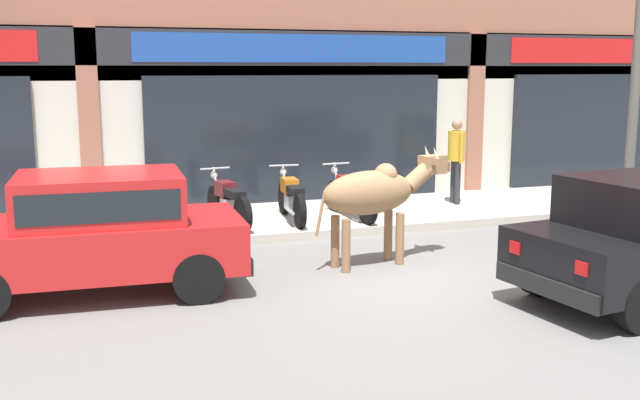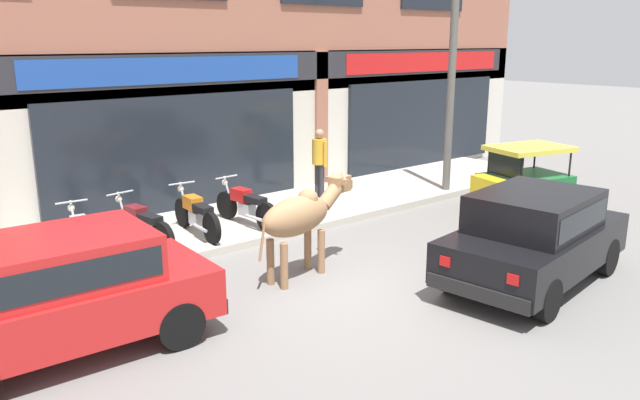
{
  "view_description": "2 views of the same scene",
  "coord_description": "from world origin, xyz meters",
  "px_view_note": "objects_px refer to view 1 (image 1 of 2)",
  "views": [
    {
      "loc": [
        -4.23,
        -8.72,
        2.69
      ],
      "look_at": [
        -0.92,
        1.0,
        0.87
      ],
      "focal_mm": 42.0,
      "sensor_mm": 36.0,
      "label": 1
    },
    {
      "loc": [
        -6.0,
        -6.8,
        3.64
      ],
      "look_at": [
        0.48,
        1.0,
        1.03
      ],
      "focal_mm": 35.0,
      "sensor_mm": 36.0,
      "label": 2
    }
  ],
  "objects_px": {
    "cow": "(374,193)",
    "motorcycle_2": "(291,198)",
    "utility_pole": "(639,32)",
    "pedestrian": "(456,152)",
    "car_1": "(96,228)",
    "motorcycle_1": "(228,202)",
    "motorcycle_3": "(351,195)",
    "motorcycle_0": "(166,206)"
  },
  "relations": [
    {
      "from": "motorcycle_2",
      "to": "motorcycle_0",
      "type": "bearing_deg",
      "value": -177.89
    },
    {
      "from": "cow",
      "to": "pedestrian",
      "type": "bearing_deg",
      "value": 46.38
    },
    {
      "from": "motorcycle_1",
      "to": "utility_pole",
      "type": "relative_size",
      "value": 0.28
    },
    {
      "from": "motorcycle_0",
      "to": "pedestrian",
      "type": "height_order",
      "value": "pedestrian"
    },
    {
      "from": "cow",
      "to": "motorcycle_2",
      "type": "bearing_deg",
      "value": 98.99
    },
    {
      "from": "cow",
      "to": "motorcycle_3",
      "type": "relative_size",
      "value": 1.18
    },
    {
      "from": "motorcycle_1",
      "to": "motorcycle_0",
      "type": "bearing_deg",
      "value": -175.46
    },
    {
      "from": "cow",
      "to": "motorcycle_3",
      "type": "xyz_separation_m",
      "value": [
        0.63,
        2.53,
        -0.47
      ]
    },
    {
      "from": "motorcycle_2",
      "to": "motorcycle_1",
      "type": "bearing_deg",
      "value": 179.81
    },
    {
      "from": "motorcycle_0",
      "to": "motorcycle_2",
      "type": "xyz_separation_m",
      "value": [
        2.09,
        0.08,
        0.0
      ]
    },
    {
      "from": "cow",
      "to": "utility_pole",
      "type": "xyz_separation_m",
      "value": [
        5.98,
        1.96,
        2.33
      ]
    },
    {
      "from": "car_1",
      "to": "motorcycle_3",
      "type": "bearing_deg",
      "value": 32.13
    },
    {
      "from": "car_1",
      "to": "motorcycle_1",
      "type": "xyz_separation_m",
      "value": [
        2.17,
        2.76,
        -0.28
      ]
    },
    {
      "from": "motorcycle_2",
      "to": "car_1",
      "type": "bearing_deg",
      "value": -139.7
    },
    {
      "from": "motorcycle_0",
      "to": "pedestrian",
      "type": "distance_m",
      "value": 5.55
    },
    {
      "from": "cow",
      "to": "pedestrian",
      "type": "relative_size",
      "value": 1.33
    },
    {
      "from": "motorcycle_0",
      "to": "utility_pole",
      "type": "bearing_deg",
      "value": -3.73
    },
    {
      "from": "motorcycle_2",
      "to": "pedestrian",
      "type": "xyz_separation_m",
      "value": [
        3.4,
        0.54,
        0.6
      ]
    },
    {
      "from": "car_1",
      "to": "motorcycle_3",
      "type": "relative_size",
      "value": 2.03
    },
    {
      "from": "motorcycle_1",
      "to": "cow",
      "type": "bearing_deg",
      "value": -60.26
    },
    {
      "from": "motorcycle_3",
      "to": "utility_pole",
      "type": "distance_m",
      "value": 6.06
    },
    {
      "from": "cow",
      "to": "motorcycle_2",
      "type": "xyz_separation_m",
      "value": [
        -0.41,
        2.59,
        -0.47
      ]
    },
    {
      "from": "motorcycle_2",
      "to": "pedestrian",
      "type": "distance_m",
      "value": 3.49
    },
    {
      "from": "motorcycle_1",
      "to": "motorcycle_2",
      "type": "xyz_separation_m",
      "value": [
        1.07,
        -0.0,
        0.0
      ]
    },
    {
      "from": "utility_pole",
      "to": "cow",
      "type": "bearing_deg",
      "value": -161.82
    },
    {
      "from": "cow",
      "to": "motorcycle_3",
      "type": "distance_m",
      "value": 2.65
    },
    {
      "from": "motorcycle_3",
      "to": "pedestrian",
      "type": "height_order",
      "value": "pedestrian"
    },
    {
      "from": "car_1",
      "to": "motorcycle_0",
      "type": "xyz_separation_m",
      "value": [
        1.16,
        2.68,
        -0.28
      ]
    },
    {
      "from": "pedestrian",
      "to": "utility_pole",
      "type": "distance_m",
      "value": 3.89
    },
    {
      "from": "cow",
      "to": "utility_pole",
      "type": "height_order",
      "value": "utility_pole"
    },
    {
      "from": "motorcycle_0",
      "to": "motorcycle_1",
      "type": "distance_m",
      "value": 1.02
    },
    {
      "from": "car_1",
      "to": "pedestrian",
      "type": "distance_m",
      "value": 7.43
    },
    {
      "from": "utility_pole",
      "to": "motorcycle_1",
      "type": "bearing_deg",
      "value": 175.15
    },
    {
      "from": "motorcycle_0",
      "to": "pedestrian",
      "type": "relative_size",
      "value": 1.13
    },
    {
      "from": "car_1",
      "to": "motorcycle_3",
      "type": "xyz_separation_m",
      "value": [
        4.29,
        2.69,
        -0.28
      ]
    },
    {
      "from": "motorcycle_3",
      "to": "cow",
      "type": "bearing_deg",
      "value": -104.04
    },
    {
      "from": "car_1",
      "to": "cow",
      "type": "bearing_deg",
      "value": 2.52
    },
    {
      "from": "utility_pole",
      "to": "pedestrian",
      "type": "bearing_deg",
      "value": 158.58
    },
    {
      "from": "cow",
      "to": "utility_pole",
      "type": "bearing_deg",
      "value": 18.18
    },
    {
      "from": "car_1",
      "to": "utility_pole",
      "type": "bearing_deg",
      "value": 12.43
    },
    {
      "from": "motorcycle_1",
      "to": "motorcycle_3",
      "type": "relative_size",
      "value": 1.0
    },
    {
      "from": "pedestrian",
      "to": "utility_pole",
      "type": "xyz_separation_m",
      "value": [
        2.99,
        -1.17,
        2.2
      ]
    }
  ]
}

